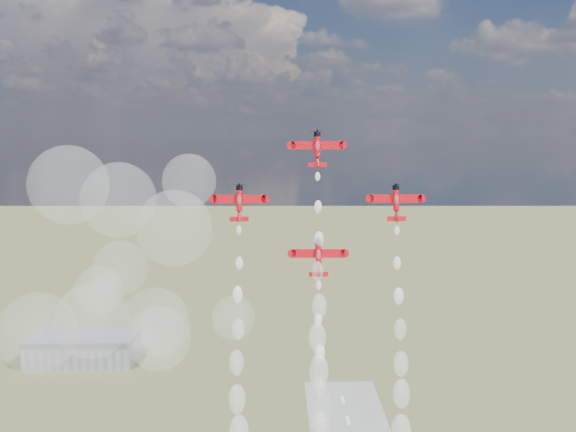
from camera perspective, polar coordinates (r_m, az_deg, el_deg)
The scene contains 7 objects.
hangar at distance 343.61m, azimuth -16.92°, elevation -10.61°, with size 50.00×28.00×13.00m.
plane_lead at distance 137.31m, azimuth 2.50°, elevation 5.74°, with size 10.51×4.04×7.37m.
plane_left at distance 135.11m, azimuth -4.15°, elevation 1.17°, with size 10.51×4.04×7.37m.
plane_right at distance 137.06m, azimuth 9.14°, elevation 1.18°, with size 10.51×4.04×7.37m.
plane_slot at distance 133.91m, azimuth 2.59°, elevation -3.49°, with size 10.51×4.04×7.37m.
smoke_trail_lead at distance 134.88m, azimuth 2.84°, elevation -16.19°, with size 5.39×18.53×59.27m.
drifted_smoke_cloud at distance 166.11m, azimuth -14.56°, elevation -5.00°, with size 66.06×36.83×58.18m.
Camera 1 is at (-27.29, -134.44, 109.47)m, focal length 42.00 mm.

